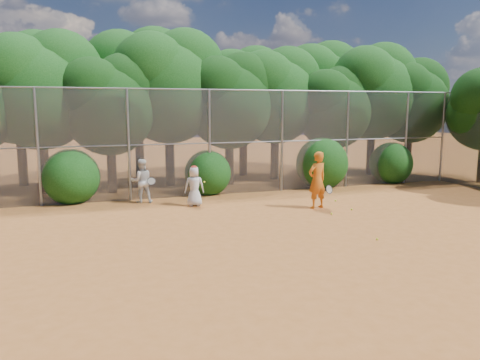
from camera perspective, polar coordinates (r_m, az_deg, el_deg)
name	(u,v)px	position (r m, az deg, el deg)	size (l,w,h in m)	color
ground	(305,231)	(12.94, 7.91, -6.21)	(80.00, 80.00, 0.00)	#A05924
fence_back	(232,141)	(18.05, -1.03, 4.75)	(20.05, 0.09, 4.03)	gray
tree_1	(41,86)	(19.69, -23.12, 10.55)	(4.64, 4.03, 6.35)	black
tree_2	(110,101)	(18.98, -15.54, 9.26)	(3.99, 3.47, 5.47)	black
tree_3	(169,82)	(20.33, -8.61, 11.73)	(4.89, 4.26, 6.70)	black
tree_4	(230,97)	(20.34, -1.22, 10.02)	(4.19, 3.64, 5.73)	black
tree_5	(276,92)	(21.99, 4.44, 10.67)	(4.51, 3.92, 6.17)	black
tree_6	(335,105)	(22.22, 11.45, 9.01)	(3.86, 3.36, 5.29)	black
tree_7	(374,88)	(24.11, 15.99, 10.75)	(4.77, 4.14, 6.53)	black
tree_8	(411,98)	(25.05, 20.13, 9.41)	(4.25, 3.70, 5.82)	black
tree_9	(18,83)	(22.07, -25.40, 10.60)	(4.83, 4.20, 6.62)	black
tree_10	(139,79)	(22.36, -12.27, 11.95)	(5.15, 4.48, 7.06)	black
tree_11	(244,90)	(23.11, 0.51, 10.89)	(4.64, 4.03, 6.35)	black
tree_12	(320,85)	(25.54, 9.78, 11.36)	(5.02, 4.37, 6.88)	black
bush_0	(71,174)	(17.55, -19.90, 0.65)	(2.00, 2.00, 2.00)	#104210
bush_1	(208,171)	(18.20, -3.95, 1.12)	(1.80, 1.80, 1.80)	#104210
bush_2	(322,161)	(20.07, 9.95, 2.31)	(2.20, 2.20, 2.20)	#104210
bush_3	(391,161)	(22.00, 17.93, 2.18)	(1.90, 1.90, 1.90)	#104210
player_yellow	(317,180)	(15.73, 9.39, -0.01)	(0.90, 0.59, 1.90)	orange
player_teen	(194,186)	(15.98, -5.59, -0.73)	(0.73, 0.54, 1.40)	silver
player_white	(142,181)	(16.82, -11.91, -0.12)	(0.85, 0.71, 1.55)	silver
ball_0	(332,214)	(15.02, 11.10, -4.05)	(0.07, 0.07, 0.07)	yellow
ball_1	(335,201)	(17.11, 11.56, -2.48)	(0.07, 0.07, 0.07)	yellow
ball_2	(377,239)	(12.46, 16.37, -6.92)	(0.07, 0.07, 0.07)	yellow
ball_3	(352,209)	(15.77, 13.45, -3.51)	(0.07, 0.07, 0.07)	yellow
ball_4	(336,201)	(17.13, 11.58, -2.47)	(0.07, 0.07, 0.07)	yellow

